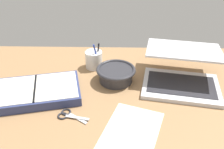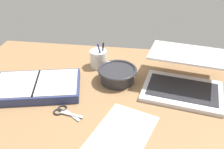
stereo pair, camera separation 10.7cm
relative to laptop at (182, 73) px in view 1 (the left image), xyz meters
The scene contains 7 objects.
desk_top 35.30cm from the laptop, 157.03° to the right, with size 140.00×100.00×2.00cm, color #936D47.
laptop is the anchor object (origin of this frame).
bowl 29.53cm from the laptop, behind, with size 17.97×17.97×6.64cm.
pen_cup 42.75cm from the laptop, 161.30° to the left, with size 8.37×8.37×13.82cm.
planner 64.15cm from the laptop, behind, with size 40.64×29.45×4.25cm.
scissors 53.22cm from the laptop, 154.32° to the right, with size 12.44×8.55×0.80cm.
paper_sheet_front 40.12cm from the laptop, 127.10° to the right, with size 18.51×28.67×0.16cm, color silver.
Camera 1 is at (2.85, -81.20, 66.33)cm, focal length 40.00 mm.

